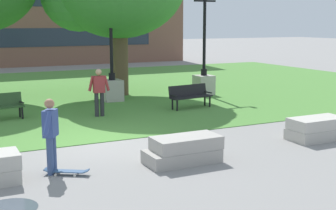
# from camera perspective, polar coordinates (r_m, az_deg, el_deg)

# --- Properties ---
(ground_plane) EXTENTS (140.00, 140.00, 0.00)m
(ground_plane) POSITION_cam_1_polar(r_m,az_deg,el_deg) (13.41, -7.85, -4.56)
(ground_plane) COLOR gray
(grass_lawn) EXTENTS (40.00, 20.00, 0.02)m
(grass_lawn) POSITION_cam_1_polar(r_m,az_deg,el_deg) (22.94, -15.85, 1.29)
(grass_lawn) COLOR #4C8438
(grass_lawn) RESTS_ON ground
(concrete_block_left) EXTENTS (1.85, 0.90, 0.64)m
(concrete_block_left) POSITION_cam_1_polar(r_m,az_deg,el_deg) (11.39, 1.95, -5.51)
(concrete_block_left) COLOR #9E9991
(concrete_block_left) RESTS_ON ground
(concrete_block_right) EXTENTS (1.80, 0.90, 0.64)m
(concrete_block_right) POSITION_cam_1_polar(r_m,az_deg,el_deg) (14.28, 17.78, -2.79)
(concrete_block_right) COLOR #B2ADA3
(concrete_block_right) RESTS_ON ground
(person_skateboarder) EXTENTS (0.58, 1.16, 1.71)m
(person_skateboarder) POSITION_cam_1_polar(r_m,az_deg,el_deg) (10.72, -14.12, -3.17)
(person_skateboarder) COLOR #384C7A
(person_skateboarder) RESTS_ON ground
(skateboard) EXTENTS (0.97, 0.71, 0.14)m
(skateboard) POSITION_cam_1_polar(r_m,az_deg,el_deg) (10.78, -12.25, -7.89)
(skateboard) COLOR #2D4C75
(skateboard) RESTS_ON ground
(puddle) EXTENTS (1.04, 1.04, 0.01)m
(puddle) POSITION_cam_1_polar(r_m,az_deg,el_deg) (9.24, -18.81, -11.85)
(puddle) COLOR #47515B
(puddle) RESTS_ON ground
(park_bench_near_left) EXTENTS (1.86, 0.77, 0.90)m
(park_bench_near_left) POSITION_cam_1_polar(r_m,az_deg,el_deg) (18.44, 2.68, 1.26)
(park_bench_near_left) COLOR black
(park_bench_near_left) RESTS_ON grass_lawn
(lamp_post_left) EXTENTS (1.32, 0.80, 4.71)m
(lamp_post_left) POSITION_cam_1_polar(r_m,az_deg,el_deg) (20.15, -6.85, 3.23)
(lamp_post_left) COLOR #ADA89E
(lamp_post_left) RESTS_ON grass_lawn
(lamp_post_center) EXTENTS (1.32, 0.80, 4.78)m
(lamp_post_center) POSITION_cam_1_polar(r_m,az_deg,el_deg) (21.81, 4.40, 3.83)
(lamp_post_center) COLOR #ADA89E
(lamp_post_center) RESTS_ON grass_lawn
(person_bystander_near_lawn) EXTENTS (0.76, 0.29, 1.71)m
(person_bystander_near_lawn) POSITION_cam_1_polar(r_m,az_deg,el_deg) (16.87, -8.41, 1.86)
(person_bystander_near_lawn) COLOR #28282D
(person_bystander_near_lawn) RESTS_ON grass_lawn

